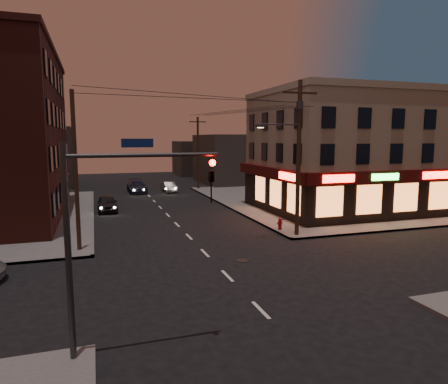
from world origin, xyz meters
name	(u,v)px	position (x,y,z in m)	size (l,w,h in m)	color
ground	(227,276)	(0.00, 0.00, 0.00)	(120.00, 120.00, 0.00)	black
sidewalk_ne	(331,199)	(18.00, 19.00, 0.07)	(24.00, 28.00, 0.15)	#514F4C
pizza_building	(348,151)	(15.93, 13.43, 5.35)	(15.85, 12.85, 10.50)	tan
bg_building_ne_a	(235,159)	(14.00, 38.00, 3.50)	(10.00, 12.00, 7.00)	#3F3D3A
bg_building_nw	(38,157)	(-13.00, 42.00, 4.00)	(9.00, 10.00, 8.00)	#3F3D3A
bg_building_ne_b	(198,158)	(12.00, 52.00, 3.00)	(8.00, 8.00, 6.00)	#3F3D3A
utility_pole_main	(297,150)	(6.68, 5.80, 5.76)	(4.20, 0.44, 10.00)	#382619
utility_pole_far	(198,153)	(6.80, 32.00, 4.65)	(0.26, 0.26, 9.00)	#382619
utility_pole_west	(76,171)	(-6.80, 6.50, 4.65)	(0.24, 0.24, 9.00)	#382619
traffic_signal	(105,220)	(-5.57, -5.60, 4.16)	(4.49, 0.32, 6.47)	#333538
sedan_near	(107,203)	(-4.83, 19.55, 0.72)	(1.70, 4.22, 1.44)	black
sedan_mid	(169,187)	(2.78, 30.67, 0.61)	(1.30, 3.72, 1.23)	gray
sedan_far	(137,186)	(-1.01, 31.26, 0.75)	(2.11, 5.18, 1.50)	#181B30
fire_hydrant	(280,223)	(6.40, 7.49, 0.61)	(0.38, 0.38, 0.84)	maroon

